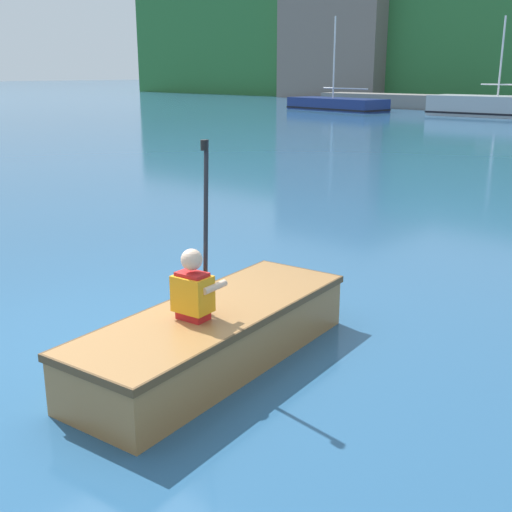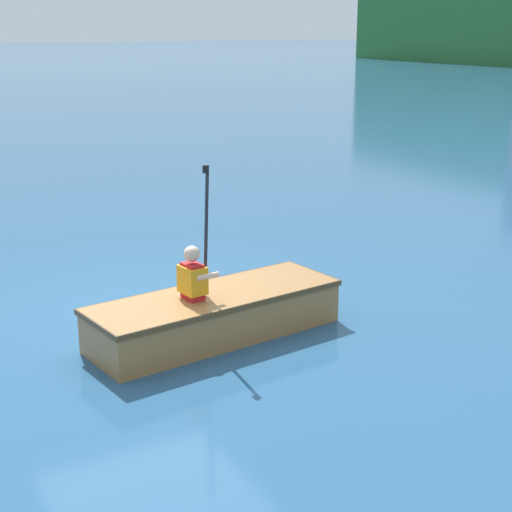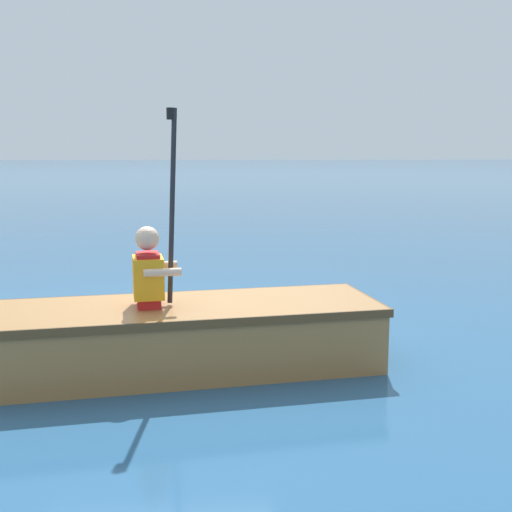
# 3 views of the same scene
# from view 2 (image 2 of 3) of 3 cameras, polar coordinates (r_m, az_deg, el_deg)

# --- Properties ---
(ground_plane) EXTENTS (300.00, 300.00, 0.00)m
(ground_plane) POSITION_cam_2_polar(r_m,az_deg,el_deg) (9.31, -8.01, -4.09)
(ground_plane) COLOR #28567F
(rowboat_foreground) EXTENTS (1.31, 2.94, 0.49)m
(rowboat_foreground) POSITION_cam_2_polar(r_m,az_deg,el_deg) (8.47, -2.77, -4.07)
(rowboat_foreground) COLOR #A3703D
(rowboat_foreground) RESTS_ON ground
(person_paddler) EXTENTS (0.39, 0.37, 1.40)m
(person_paddler) POSITION_cam_2_polar(r_m,az_deg,el_deg) (8.16, -4.58, -1.33)
(person_paddler) COLOR red
(person_paddler) RESTS_ON rowboat_foreground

